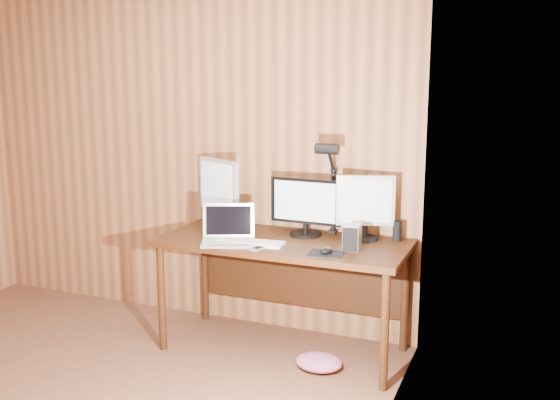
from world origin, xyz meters
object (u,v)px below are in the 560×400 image
Objects in this scene: monitor_center at (305,206)px; hard_drive at (352,237)px; phone at (258,248)px; laptop at (228,233)px; desk at (287,255)px; desk_lamp at (330,175)px; keyboard at (248,242)px; mouse at (326,250)px; monitor_left at (219,190)px; speaker at (397,231)px; monitor_right at (365,206)px.

monitor_center is 0.46m from hard_drive.
laptop is at bearing 171.91° from phone.
desk is 0.60m from desk_lamp.
keyboard is 4.06× the size of mouse.
monitor_left is (-0.56, 0.12, 0.38)m from desk.
desk is 0.53m from hard_drive.
speaker reaches higher than desk.
keyboard is (0.39, -0.36, -0.25)m from monitor_left.
monitor_right reaches higher than keyboard.
speaker is at bearing 22.47° from keyboard.
mouse is at bearing -125.98° from monitor_right.
hard_drive is (0.11, 0.15, 0.05)m from mouse.
hard_drive is 0.57m from phone.
hard_drive is at bearing -41.29° from desk_lamp.
monitor_center is at bearing 166.18° from monitor_right.
keyboard is at bearing 160.83° from mouse.
monitor_center reaches higher than speaker.
monitor_center is at bearing 48.30° from keyboard.
mouse is (0.91, -0.39, -0.23)m from monitor_left.
monitor_center is at bearing -170.87° from speaker.
laptop is at bearing 161.94° from mouse.
monitor_center is 1.16× the size of monitor_right.
monitor_center is 0.26m from desk_lamp.
keyboard is at bearing -168.76° from monitor_right.
laptop is 3.12× the size of speaker.
phone is (-0.06, -0.34, 0.13)m from desk.
mouse is 0.96× the size of phone.
monitor_right is at bearing 1.92° from laptop.
monitor_center is 3.78× the size of speaker.
laptop is 2.62× the size of hard_drive.
hard_drive is at bearing 14.50° from monitor_left.
keyboard is at bearing -21.98° from laptop.
monitor_right is (0.39, 0.03, 0.03)m from monitor_center.
phone is at bearing -14.56° from monitor_left.
mouse is 0.57m from speaker.
monitor_right is (0.48, 0.13, 0.35)m from desk.
monitor_right is 0.91× the size of keyboard.
desk is 0.61m from monitor_right.
desk is at bearing 126.50° from mouse.
speaker is (0.20, 0.06, -0.16)m from monitor_right.
hard_drive is at bearing -111.48° from monitor_right.
speaker is 0.56m from desk_lamp.
speaker is (0.84, 0.43, 0.05)m from keyboard.
monitor_right is at bearing 7.34° from monitor_center.
desk_lamp is (0.14, 0.06, 0.21)m from monitor_center.
speaker is at bearing 15.43° from desk.
keyboard is at bearing -174.47° from hard_drive.
monitor_left is 4.01× the size of phone.
phone is at bearing -111.50° from desk_lamp.
desk_lamp reaches higher than monitor_right.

